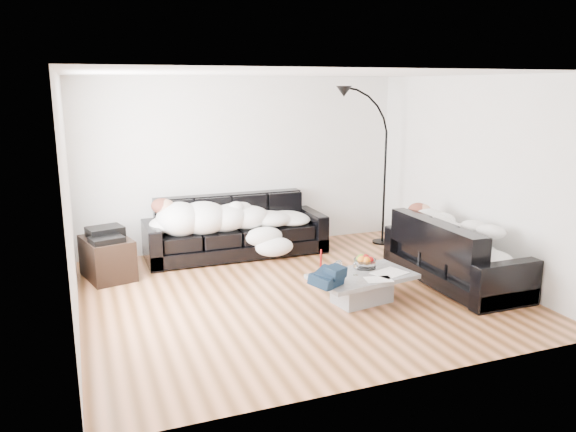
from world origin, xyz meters
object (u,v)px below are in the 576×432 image
object	(u,v)px
wine_glass_a	(339,267)
candle_right	(321,261)
fruit_bowl	(365,261)
coffee_table	(362,288)
stereo	(106,234)
wine_glass_b	(338,269)
sleeper_right	(456,234)
shoes	(410,261)
sofa_right	(455,251)
sofa_back	(236,227)
floor_lamp	(385,176)
av_cabinet	(107,258)
sleeper_back	(236,213)
wine_glass_c	(356,268)
candle_left	(321,264)

from	to	relation	value
wine_glass_a	candle_right	size ratio (longest dim) A/B	0.61
fruit_bowl	coffee_table	bearing A→B (deg)	-124.04
fruit_bowl	stereo	xyz separation A→B (m)	(-2.85, 1.75, 0.17)
coffee_table	wine_glass_b	size ratio (longest dim) A/B	6.45
coffee_table	wine_glass_b	distance (m)	0.40
sleeper_right	shoes	xyz separation A→B (m)	(-0.11, 0.83, -0.59)
coffee_table	shoes	world-z (taller)	coffee_table
sofa_right	candle_right	world-z (taller)	sofa_right
sofa_back	coffee_table	world-z (taller)	sofa_back
candle_right	floor_lamp	size ratio (longest dim) A/B	0.12
coffee_table	stereo	size ratio (longest dim) A/B	2.66
av_cabinet	stereo	xyz separation A→B (m)	(0.00, 0.00, 0.33)
wine_glass_b	sleeper_back	bearing A→B (deg)	103.82
sleeper_back	stereo	size ratio (longest dim) A/B	5.07
sofa_back	wine_glass_c	size ratio (longest dim) A/B	16.28
sofa_back	floor_lamp	world-z (taller)	floor_lamp
coffee_table	wine_glass_a	distance (m)	0.37
wine_glass_b	floor_lamp	distance (m)	2.84
wine_glass_c	shoes	xyz separation A→B (m)	(1.41, 1.02, -0.38)
candle_left	floor_lamp	world-z (taller)	floor_lamp
sofa_back	sleeper_back	bearing A→B (deg)	-90.00
wine_glass_a	sleeper_right	bearing A→B (deg)	2.30
candle_left	sofa_back	bearing A→B (deg)	101.04
sleeper_right	wine_glass_a	xyz separation A→B (m)	(-1.67, -0.07, -0.21)
wine_glass_a	sofa_back	bearing A→B (deg)	105.70
wine_glass_b	candle_right	xyz separation A→B (m)	(-0.10, 0.23, 0.04)
wine_glass_b	floor_lamp	world-z (taller)	floor_lamp
fruit_bowl	stereo	distance (m)	3.35
wine_glass_a	av_cabinet	size ratio (longest dim) A/B	0.21
wine_glass_c	shoes	size ratio (longest dim) A/B	0.41
sleeper_right	stereo	distance (m)	4.50
coffee_table	sleeper_right	bearing A→B (deg)	7.76
av_cabinet	candle_right	bearing A→B (deg)	-50.28
sleeper_right	av_cabinet	size ratio (longest dim) A/B	2.25
candle_right	stereo	distance (m)	2.86
sofa_back	shoes	world-z (taller)	sofa_back
sleeper_right	shoes	bearing A→B (deg)	7.24
wine_glass_a	floor_lamp	size ratio (longest dim) A/B	0.07
stereo	sofa_right	bearing A→B (deg)	-38.07
sofa_right	floor_lamp	world-z (taller)	floor_lamp
sofa_right	wine_glass_b	xyz separation A→B (m)	(-1.74, -0.16, 0.02)
sofa_right	candle_left	xyz separation A→B (m)	(-1.87, 0.01, 0.04)
sofa_back	coffee_table	bearing A→B (deg)	-69.89
sleeper_right	coffee_table	distance (m)	1.52
sofa_back	sofa_right	world-z (taller)	sofa_back
coffee_table	sofa_back	bearing A→B (deg)	110.11
candle_left	candle_right	size ratio (longest dim) A/B	0.88
sleeper_back	av_cabinet	size ratio (longest dim) A/B	2.87
sleeper_right	stereo	world-z (taller)	sleeper_right
shoes	wine_glass_c	bearing A→B (deg)	-141.28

